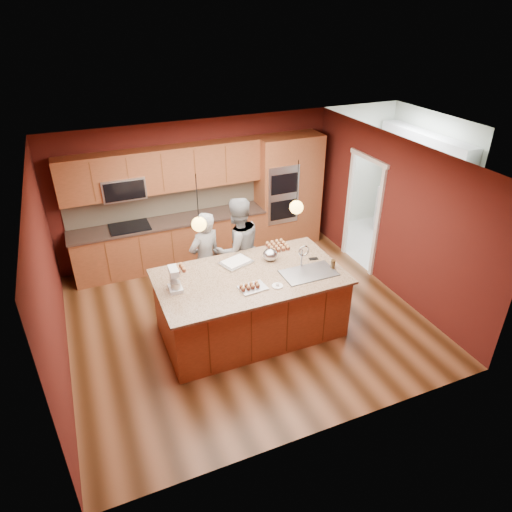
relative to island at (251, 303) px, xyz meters
name	(u,v)px	position (x,y,z in m)	size (l,w,h in m)	color
floor	(245,317)	(0.02, 0.36, -0.52)	(5.50, 5.50, 0.00)	#412510
ceiling	(242,158)	(0.02, 0.36, 2.18)	(5.50, 5.50, 0.00)	white
wall_back	(197,190)	(0.02, 2.86, 0.83)	(5.50, 5.50, 0.00)	#4D1712
wall_front	(328,346)	(0.02, -2.14, 0.83)	(5.50, 5.50, 0.00)	#4D1712
wall_left	(49,284)	(-2.73, 0.36, 0.83)	(5.00, 5.00, 0.00)	#4D1712
wall_right	(392,216)	(2.77, 0.36, 0.83)	(5.00, 5.00, 0.00)	#4D1712
cabinet_run	(167,217)	(-0.66, 2.61, 0.46)	(3.74, 0.64, 2.30)	brown
oven_column	(288,191)	(1.87, 2.55, 0.63)	(1.30, 0.62, 2.30)	brown
doorway_trim	(362,214)	(2.75, 1.16, 0.53)	(0.08, 1.11, 2.20)	white
laundry_room	(425,152)	(4.37, 1.56, 1.43)	(2.60, 2.70, 2.70)	silver
pendant_left	(199,224)	(-0.74, 0.00, 1.48)	(0.20, 0.20, 0.80)	black
pendant_right	(296,207)	(0.71, 0.00, 1.48)	(0.20, 0.20, 0.80)	black
island	(251,303)	(0.00, 0.00, 0.00)	(2.78, 1.55, 1.40)	brown
person_left	(205,259)	(-0.40, 1.03, 0.32)	(0.61, 0.40, 1.68)	black
person_right	(237,249)	(0.17, 1.03, 0.39)	(0.89, 0.69, 1.83)	slate
stand_mixer	(174,281)	(-1.13, 0.07, 0.65)	(0.19, 0.26, 0.35)	silver
sheet_cake	(236,262)	(-0.08, 0.42, 0.52)	(0.55, 0.47, 0.05)	silver
cooling_rack	(253,288)	(-0.11, -0.33, 0.51)	(0.38, 0.27, 0.02)	#B5B8BD
mixing_bowl	(270,255)	(0.45, 0.31, 0.60)	(0.24, 0.24, 0.20)	#AEB1B5
plate	(277,286)	(0.23, -0.42, 0.51)	(0.16, 0.16, 0.01)	white
tumbler	(333,264)	(1.23, -0.29, 0.57)	(0.07, 0.07, 0.14)	#322310
phone	(313,259)	(1.09, 0.07, 0.51)	(0.14, 0.08, 0.01)	black
cupcakes_left	(180,268)	(-0.94, 0.57, 0.54)	(0.16, 0.24, 0.07)	#B37C47
cupcakes_rack	(250,286)	(-0.16, -0.33, 0.55)	(0.30, 0.15, 0.07)	#B37C47
cupcakes_right	(278,246)	(0.73, 0.63, 0.54)	(0.34, 0.34, 0.08)	#B37C47
washer	(420,229)	(4.25, 1.14, -0.07)	(0.56, 0.58, 0.90)	silver
dryer	(396,212)	(4.25, 1.94, 0.00)	(0.65, 0.67, 1.05)	silver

